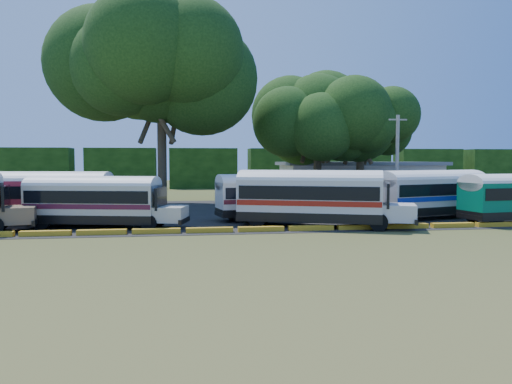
{
  "coord_description": "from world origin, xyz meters",
  "views": [
    {
      "loc": [
        -2.96,
        -27.59,
        4.14
      ],
      "look_at": [
        1.93,
        6.0,
        2.01
      ],
      "focal_mm": 35.0,
      "sensor_mm": 36.0,
      "label": 1
    }
  ],
  "objects": [
    {
      "name": "ground",
      "position": [
        0.0,
        0.0,
        0.0
      ],
      "size": [
        160.0,
        160.0,
        0.0
      ],
      "primitive_type": "plane",
      "color": "#304316",
      "rests_on": "ground"
    },
    {
      "name": "asphalt_strip",
      "position": [
        1.0,
        12.0,
        0.01
      ],
      "size": [
        64.0,
        24.0,
        0.02
      ],
      "primitive_type": "cube",
      "color": "black",
      "rests_on": "ground"
    },
    {
      "name": "curb",
      "position": [
        -0.0,
        1.0,
        0.15
      ],
      "size": [
        53.7,
        0.45,
        0.3
      ],
      "color": "gold",
      "rests_on": "ground"
    },
    {
      "name": "terminal_building",
      "position": [
        18.0,
        30.0,
        2.03
      ],
      "size": [
        19.0,
        9.0,
        4.0
      ],
      "color": "silver",
      "rests_on": "ground"
    },
    {
      "name": "treeline_backdrop",
      "position": [
        0.0,
        48.0,
        3.0
      ],
      "size": [
        130.0,
        4.0,
        6.0
      ],
      "color": "black",
      "rests_on": "ground"
    },
    {
      "name": "bus_red",
      "position": [
        -11.76,
        6.43,
        1.98
      ],
      "size": [
        10.76,
        4.16,
        3.45
      ],
      "rotation": [
        0.0,
        0.0,
        -0.15
      ],
      "color": "black",
      "rests_on": "ground"
    },
    {
      "name": "bus_cream_west",
      "position": [
        -8.24,
        4.03,
        1.81
      ],
      "size": [
        10.04,
        4.6,
        3.21
      ],
      "rotation": [
        0.0,
        0.0,
        -0.23
      ],
      "color": "black",
      "rests_on": "ground"
    },
    {
      "name": "bus_cream_east",
      "position": [
        3.55,
        6.61,
        1.82
      ],
      "size": [
        10.07,
        3.94,
        3.23
      ],
      "rotation": [
        0.0,
        0.0,
        0.16
      ],
      "color": "black",
      "rests_on": "ground"
    },
    {
      "name": "bus_white_red",
      "position": [
        5.06,
        2.57,
        2.01
      ],
      "size": [
        11.06,
        6.35,
        3.56
      ],
      "rotation": [
        0.0,
        0.0,
        -0.37
      ],
      "color": "black",
      "rests_on": "ground"
    },
    {
      "name": "bus_white_blue",
      "position": [
        14.66,
        5.74,
        1.96
      ],
      "size": [
        10.83,
        5.82,
        3.47
      ],
      "rotation": [
        0.0,
        0.0,
        0.32
      ],
      "color": "black",
      "rests_on": "ground"
    },
    {
      "name": "tree_west",
      "position": [
        -4.81,
        17.25,
        12.55
      ],
      "size": [
        14.08,
        14.08,
        17.75
      ],
      "color": "#362B1B",
      "rests_on": "ground"
    },
    {
      "name": "tree_center",
      "position": [
        10.62,
        21.96,
        8.87
      ],
      "size": [
        10.96,
        10.96,
        12.92
      ],
      "color": "#362B1B",
      "rests_on": "ground"
    },
    {
      "name": "tree_east",
      "position": [
        15.1,
        21.77,
        8.54
      ],
      "size": [
        8.38,
        8.38,
        11.67
      ],
      "color": "#362B1B",
      "rests_on": "ground"
    },
    {
      "name": "utility_pole",
      "position": [
        15.27,
        13.17,
        4.14
      ],
      "size": [
        1.6,
        0.3,
        8.06
      ],
      "color": "gray",
      "rests_on": "ground"
    }
  ]
}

